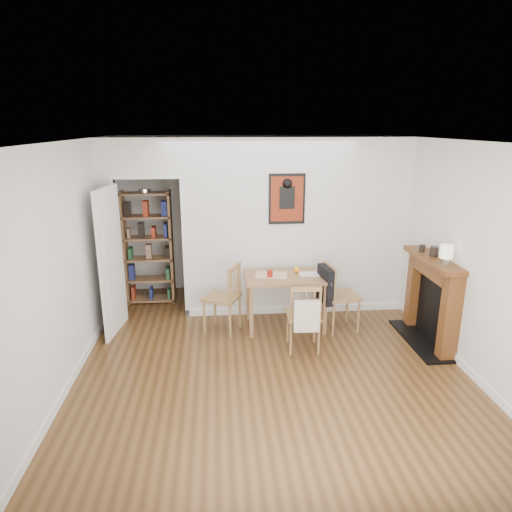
{
  "coord_description": "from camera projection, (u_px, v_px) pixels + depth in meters",
  "views": [
    {
      "loc": [
        -0.59,
        -5.05,
        2.77
      ],
      "look_at": [
        -0.1,
        0.6,
        1.13
      ],
      "focal_mm": 32.0,
      "sensor_mm": 36.0,
      "label": 1
    }
  ],
  "objects": [
    {
      "name": "chair_left",
      "position": [
        222.0,
        298.0,
        6.23
      ],
      "size": [
        0.64,
        0.64,
        0.97
      ],
      "color": "olive",
      "rests_on": "ground"
    },
    {
      "name": "placemat",
      "position": [
        271.0,
        275.0,
        6.3
      ],
      "size": [
        0.49,
        0.41,
        0.0
      ],
      "primitive_type": "cube",
      "rotation": [
        0.0,
        0.0,
        -0.2
      ],
      "color": "#F2DFC7",
      "rests_on": "dining_table"
    },
    {
      "name": "mantel_lamp",
      "position": [
        446.0,
        253.0,
        5.38
      ],
      "size": [
        0.16,
        0.16,
        0.25
      ],
      "color": "silver",
      "rests_on": "fireplace"
    },
    {
      "name": "ceramic_jar_a",
      "position": [
        434.0,
        251.0,
        5.77
      ],
      "size": [
        0.1,
        0.1,
        0.13
      ],
      "primitive_type": "cylinder",
      "color": "black",
      "rests_on": "fireplace"
    },
    {
      "name": "room_shell",
      "position": [
        266.0,
        230.0,
        6.58
      ],
      "size": [
        5.2,
        5.2,
        5.2
      ],
      "color": "silver",
      "rests_on": "ground"
    },
    {
      "name": "notebook",
      "position": [
        309.0,
        274.0,
        6.33
      ],
      "size": [
        0.29,
        0.22,
        0.01
      ],
      "primitive_type": "cube",
      "rotation": [
        0.0,
        0.0,
        -0.09
      ],
      "color": "silver",
      "rests_on": "dining_table"
    },
    {
      "name": "bookshelf",
      "position": [
        149.0,
        248.0,
        7.19
      ],
      "size": [
        0.76,
        0.3,
        1.8
      ],
      "color": "#8B6240",
      "rests_on": "ground"
    },
    {
      "name": "dining_table",
      "position": [
        286.0,
        282.0,
        6.31
      ],
      "size": [
        1.12,
        0.71,
        0.76
      ],
      "color": "#8B6240",
      "rests_on": "ground"
    },
    {
      "name": "fireplace",
      "position": [
        432.0,
        298.0,
        5.89
      ],
      "size": [
        0.45,
        1.25,
        1.16
      ],
      "color": "brown",
      "rests_on": "ground"
    },
    {
      "name": "orange_fruit",
      "position": [
        297.0,
        270.0,
        6.4
      ],
      "size": [
        0.08,
        0.08,
        0.08
      ],
      "primitive_type": "sphere",
      "color": "orange",
      "rests_on": "dining_table"
    },
    {
      "name": "ceramic_jar_b",
      "position": [
        422.0,
        248.0,
        5.98
      ],
      "size": [
        0.07,
        0.07,
        0.09
      ],
      "primitive_type": "cylinder",
      "color": "black",
      "rests_on": "fireplace"
    },
    {
      "name": "chair_right",
      "position": [
        340.0,
        296.0,
        6.3
      ],
      "size": [
        0.6,
        0.55,
        0.96
      ],
      "color": "olive",
      "rests_on": "ground"
    },
    {
      "name": "ground",
      "position": [
        268.0,
        357.0,
        5.65
      ],
      "size": [
        5.2,
        5.2,
        0.0
      ],
      "primitive_type": "plane",
      "color": "brown",
      "rests_on": "ground"
    },
    {
      "name": "red_glass",
      "position": [
        270.0,
        274.0,
        6.21
      ],
      "size": [
        0.08,
        0.08,
        0.1
      ],
      "primitive_type": "cylinder",
      "color": "maroon",
      "rests_on": "dining_table"
    },
    {
      "name": "chair_front",
      "position": [
        303.0,
        316.0,
        5.72
      ],
      "size": [
        0.47,
        0.53,
        0.9
      ],
      "color": "olive",
      "rests_on": "ground"
    }
  ]
}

